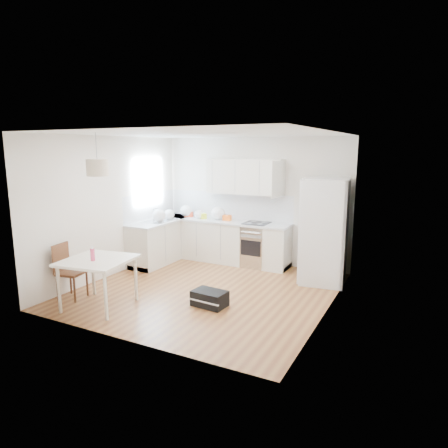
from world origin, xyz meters
name	(u,v)px	position (x,y,z in m)	size (l,w,h in m)	color
floor	(206,290)	(0.00, 0.00, 0.00)	(4.20, 4.20, 0.00)	brown
ceiling	(205,134)	(0.00, 0.00, 2.70)	(4.20, 4.20, 0.00)	white
wall_back	(254,201)	(0.00, 2.10, 1.35)	(4.20, 4.20, 0.00)	silver
wall_left	(112,207)	(-2.10, 0.00, 1.35)	(4.20, 4.20, 0.00)	silver
wall_right	(330,226)	(2.10, 0.00, 1.35)	(4.20, 4.20, 0.00)	silver
window_glassblock	(148,182)	(-2.09, 1.15, 1.75)	(0.02, 1.00, 1.00)	#BFE0F9
cabinets_back	(223,242)	(-0.60, 1.80, 0.44)	(3.00, 0.60, 0.88)	silver
cabinets_left	(162,241)	(-1.80, 1.20, 0.44)	(0.60, 1.80, 0.88)	silver
counter_back	(223,221)	(-0.60, 1.80, 0.90)	(3.02, 0.64, 0.04)	silver
counter_left	(162,221)	(-1.80, 1.20, 0.90)	(0.64, 1.82, 0.04)	silver
backsplash_back	(229,205)	(-0.60, 2.09, 1.21)	(3.00, 0.01, 0.58)	white
backsplash_left	(150,206)	(-2.09, 1.20, 1.21)	(0.01, 1.80, 0.58)	white
upper_cabinets	(245,177)	(-0.15, 1.94, 1.88)	(1.70, 0.32, 0.75)	silver
range_oven	(256,246)	(0.20, 1.80, 0.44)	(0.50, 0.61, 0.88)	silver
sink	(160,221)	(-1.80, 1.15, 0.92)	(0.50, 0.80, 0.16)	silver
refrigerator	(325,230)	(1.70, 1.48, 0.97)	(0.92, 0.97, 1.94)	silver
dining_table	(98,264)	(-1.14, -1.39, 0.69)	(1.11, 1.11, 0.77)	beige
dining_chair	(72,271)	(-1.80, -1.33, 0.46)	(0.39, 0.39, 0.92)	#452614
drink_bottle	(92,253)	(-1.14, -1.49, 0.89)	(0.07, 0.07, 0.23)	#D53B61
gym_bag	(210,298)	(0.40, -0.58, 0.12)	(0.53, 0.35, 0.25)	black
pendant_lamp	(97,168)	(-1.13, -1.30, 2.18)	(0.33, 0.33, 0.25)	#C1B194
grocery_bag_a	(186,211)	(-1.56, 1.83, 1.05)	(0.29, 0.25, 0.26)	white
grocery_bag_b	(199,214)	(-1.18, 1.75, 1.02)	(0.21, 0.18, 0.19)	white
grocery_bag_c	(218,213)	(-0.72, 1.81, 1.06)	(0.32, 0.27, 0.29)	white
grocery_bag_d	(169,214)	(-1.72, 1.37, 1.03)	(0.24, 0.20, 0.22)	white
grocery_bag_e	(159,216)	(-1.72, 1.02, 1.05)	(0.30, 0.25, 0.27)	white
snack_orange	(227,218)	(-0.50, 1.81, 0.98)	(0.18, 0.11, 0.12)	#EE5C15
snack_yellow	(203,216)	(-1.08, 1.77, 0.98)	(0.18, 0.11, 0.12)	yellow
snack_red	(189,214)	(-1.49, 1.83, 0.98)	(0.17, 0.11, 0.12)	#B92F17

